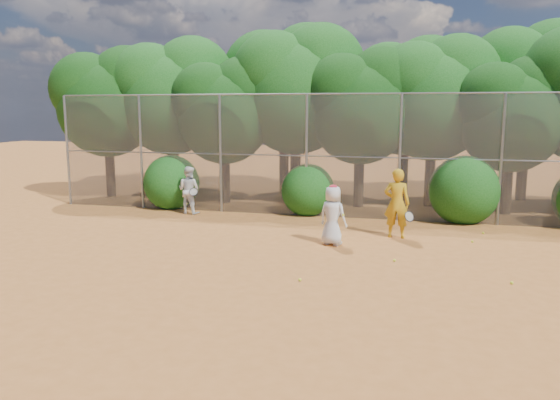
# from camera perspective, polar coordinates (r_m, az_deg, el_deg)

# --- Properties ---
(ground) EXTENTS (80.00, 80.00, 0.00)m
(ground) POSITION_cam_1_polar(r_m,az_deg,el_deg) (12.36, 1.63, -7.10)
(ground) COLOR #A95F26
(ground) RESTS_ON ground
(fence_back) EXTENTS (20.05, 0.09, 4.03)m
(fence_back) POSITION_cam_1_polar(r_m,az_deg,el_deg) (17.83, 5.56, 4.72)
(fence_back) COLOR gray
(fence_back) RESTS_ON ground
(tree_0) EXTENTS (4.38, 3.81, 6.00)m
(tree_0) POSITION_cam_1_polar(r_m,az_deg,el_deg) (23.00, -17.50, 10.09)
(tree_0) COLOR black
(tree_0) RESTS_ON ground
(tree_1) EXTENTS (4.64, 4.03, 6.35)m
(tree_1) POSITION_cam_1_polar(r_m,az_deg,el_deg) (22.25, -11.24, 10.97)
(tree_1) COLOR black
(tree_1) RESTS_ON ground
(tree_2) EXTENTS (3.99, 3.47, 5.47)m
(tree_2) POSITION_cam_1_polar(r_m,az_deg,el_deg) (20.63, -5.70, 9.62)
(tree_2) COLOR black
(tree_2) RESTS_ON ground
(tree_3) EXTENTS (4.89, 4.26, 6.70)m
(tree_3) POSITION_cam_1_polar(r_m,az_deg,el_deg) (20.91, 1.86, 11.89)
(tree_3) COLOR black
(tree_3) RESTS_ON ground
(tree_4) EXTENTS (4.19, 3.64, 5.73)m
(tree_4) POSITION_cam_1_polar(r_m,az_deg,el_deg) (19.90, 8.59, 10.07)
(tree_4) COLOR black
(tree_4) RESTS_ON ground
(tree_5) EXTENTS (4.51, 3.92, 6.17)m
(tree_5) POSITION_cam_1_polar(r_m,az_deg,el_deg) (20.61, 15.91, 10.60)
(tree_5) COLOR black
(tree_5) RESTS_ON ground
(tree_6) EXTENTS (3.86, 3.36, 5.29)m
(tree_6) POSITION_cam_1_polar(r_m,az_deg,el_deg) (19.81, 23.20, 8.58)
(tree_6) COLOR black
(tree_6) RESTS_ON ground
(tree_9) EXTENTS (4.83, 4.20, 6.62)m
(tree_9) POSITION_cam_1_polar(r_m,az_deg,el_deg) (24.77, -11.05, 11.22)
(tree_9) COLOR black
(tree_9) RESTS_ON ground
(tree_10) EXTENTS (5.15, 4.48, 7.06)m
(tree_10) POSITION_cam_1_polar(r_m,az_deg,el_deg) (23.29, 0.61, 12.22)
(tree_10) COLOR black
(tree_10) RESTS_ON ground
(tree_11) EXTENTS (4.64, 4.03, 6.35)m
(tree_11) POSITION_cam_1_polar(r_m,az_deg,el_deg) (22.21, 13.20, 10.91)
(tree_11) COLOR black
(tree_11) RESTS_ON ground
(tree_12) EXTENTS (5.02, 4.37, 6.88)m
(tree_12) POSITION_cam_1_polar(r_m,az_deg,el_deg) (23.16, 24.69, 11.10)
(tree_12) COLOR black
(tree_12) RESTS_ON ground
(bush_0) EXTENTS (2.00, 2.00, 2.00)m
(bush_0) POSITION_cam_1_polar(r_m,az_deg,el_deg) (19.98, -11.27, 2.06)
(bush_0) COLOR #124912
(bush_0) RESTS_ON ground
(bush_1) EXTENTS (1.80, 1.80, 1.80)m
(bush_1) POSITION_cam_1_polar(r_m,az_deg,el_deg) (18.41, 2.93, 1.29)
(bush_1) COLOR #124912
(bush_1) RESTS_ON ground
(bush_2) EXTENTS (2.20, 2.20, 2.20)m
(bush_2) POSITION_cam_1_polar(r_m,az_deg,el_deg) (18.08, 18.67, 1.28)
(bush_2) COLOR #124912
(bush_2) RESTS_ON ground
(player_yellow) EXTENTS (0.88, 0.61, 1.93)m
(player_yellow) POSITION_cam_1_polar(r_m,az_deg,el_deg) (15.34, 12.11, -0.34)
(player_yellow) COLOR #C49317
(player_yellow) RESTS_ON ground
(player_teen) EXTENTS (0.90, 0.74, 1.59)m
(player_teen) POSITION_cam_1_polar(r_m,az_deg,el_deg) (14.29, 5.53, -1.58)
(player_teen) COLOR silver
(player_teen) RESTS_ON ground
(player_white) EXTENTS (0.90, 0.77, 1.61)m
(player_white) POSITION_cam_1_polar(r_m,az_deg,el_deg) (18.75, -9.51, 1.04)
(player_white) COLOR silver
(player_white) RESTS_ON ground
(ball_0) EXTENTS (0.07, 0.07, 0.07)m
(ball_0) POSITION_cam_1_polar(r_m,az_deg,el_deg) (13.10, 11.87, -6.19)
(ball_0) COLOR yellow
(ball_0) RESTS_ON ground
(ball_1) EXTENTS (0.07, 0.07, 0.07)m
(ball_1) POSITION_cam_1_polar(r_m,az_deg,el_deg) (15.47, 19.45, -4.11)
(ball_1) COLOR yellow
(ball_1) RESTS_ON ground
(ball_2) EXTENTS (0.07, 0.07, 0.07)m
(ball_2) POSITION_cam_1_polar(r_m,az_deg,el_deg) (11.43, 2.09, -8.33)
(ball_2) COLOR yellow
(ball_2) RESTS_ON ground
(ball_3) EXTENTS (0.07, 0.07, 0.07)m
(ball_3) POSITION_cam_1_polar(r_m,az_deg,el_deg) (12.18, 23.06, -7.97)
(ball_3) COLOR yellow
(ball_3) RESTS_ON ground
(ball_4) EXTENTS (0.07, 0.07, 0.07)m
(ball_4) POSITION_cam_1_polar(r_m,az_deg,el_deg) (16.62, 20.47, -3.25)
(ball_4) COLOR yellow
(ball_4) RESTS_ON ground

